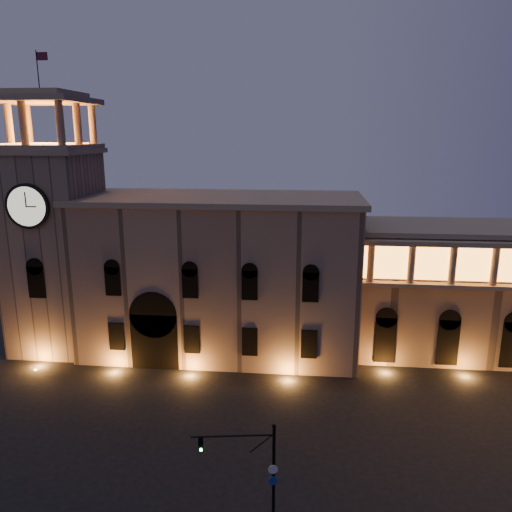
# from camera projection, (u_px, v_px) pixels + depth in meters

# --- Properties ---
(ground) EXTENTS (160.00, 160.00, 0.00)m
(ground) POSITION_uv_depth(u_px,v_px,m) (198.00, 473.00, 36.34)
(ground) COLOR black
(ground) RESTS_ON ground
(government_building) EXTENTS (30.80, 12.80, 17.60)m
(government_building) POSITION_uv_depth(u_px,v_px,m) (219.00, 275.00, 55.65)
(government_building) COLOR #8B715B
(government_building) RESTS_ON ground
(clock_tower) EXTENTS (9.80, 9.80, 32.40)m
(clock_tower) POSITION_uv_depth(u_px,v_px,m) (54.00, 241.00, 55.61)
(clock_tower) COLOR #8B715B
(clock_tower) RESTS_ON ground
(traffic_light) EXTENTS (5.23, 1.12, 7.23)m
(traffic_light) POSITION_uv_depth(u_px,v_px,m) (259.00, 474.00, 30.54)
(traffic_light) COLOR black
(traffic_light) RESTS_ON ground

